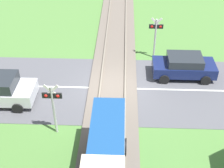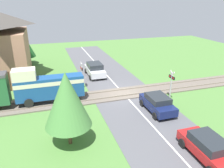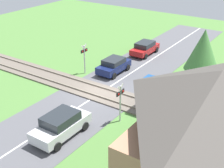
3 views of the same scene
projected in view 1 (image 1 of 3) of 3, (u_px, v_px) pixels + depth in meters
The scene contains 6 objects.
ground_plane at pixel (113, 88), 18.20m from camera, with size 60.00×60.00×0.00m, color #4C7A38.
road_surface at pixel (113, 88), 18.19m from camera, with size 48.00×6.40×0.02m.
track_bed at pixel (113, 88), 18.16m from camera, with size 2.80×48.00×0.24m.
car_near_crossing at pixel (184, 66), 18.78m from camera, with size 3.73×1.85×1.42m.
crossing_signal_west_approach at pixel (156, 32), 19.98m from camera, with size 0.90×0.18×2.86m.
crossing_signal_east_approach at pixel (53, 103), 14.24m from camera, with size 0.90×0.18×2.86m.
Camera 1 is at (-0.54, 14.57, 10.90)m, focal length 50.00 mm.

